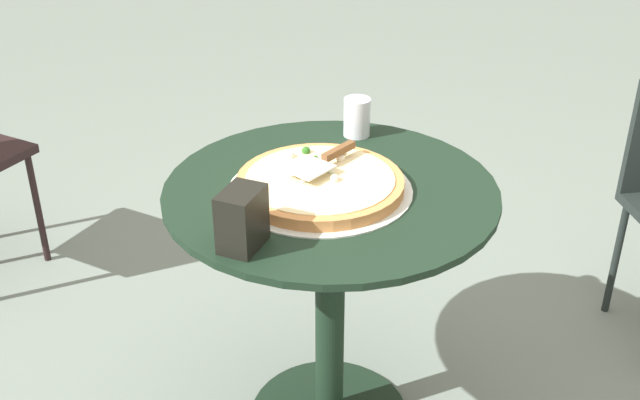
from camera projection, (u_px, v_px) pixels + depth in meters
patio_table at (330, 264)px, 1.98m from camera, size 0.80×0.80×0.74m
pizza_on_tray at (320, 184)px, 1.86m from camera, size 0.44×0.44×0.05m
pizza_server at (325, 159)px, 1.88m from camera, size 0.17×0.20×0.02m
drinking_cup at (357, 117)px, 2.12m from camera, size 0.07×0.07×0.10m
napkin_dispenser at (242, 219)px, 1.62m from camera, size 0.11×0.12×0.13m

